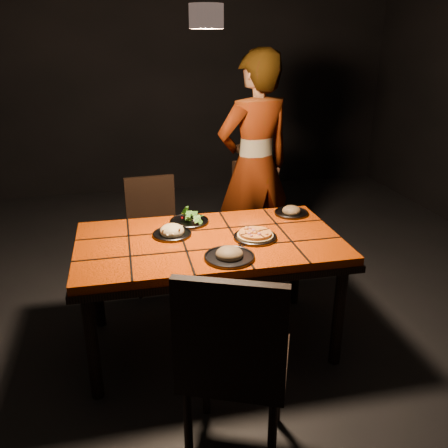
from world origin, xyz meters
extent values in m
cube|color=black|center=(0.00, 0.00, -0.02)|extent=(6.00, 7.00, 0.04)
cube|color=black|center=(0.00, 3.50, 1.50)|extent=(6.00, 0.04, 3.00)
cube|color=#DF4707|center=(0.00, 0.00, 0.72)|extent=(1.60, 0.90, 0.05)
cube|color=black|center=(0.00, 0.00, 0.68)|extent=(1.62, 0.92, 0.04)
cylinder|color=black|center=(-0.72, -0.37, 0.33)|extent=(0.07, 0.07, 0.66)
cylinder|color=black|center=(0.72, -0.37, 0.33)|extent=(0.07, 0.07, 0.66)
cylinder|color=black|center=(-0.72, 0.37, 0.33)|extent=(0.07, 0.07, 0.66)
cylinder|color=black|center=(0.72, 0.37, 0.33)|extent=(0.07, 0.07, 0.66)
cube|color=black|center=(-0.04, -0.87, 0.50)|extent=(0.61, 0.61, 0.04)
cube|color=black|center=(-0.12, -1.07, 0.78)|extent=(0.45, 0.22, 0.51)
cylinder|color=black|center=(0.21, -0.77, 0.24)|extent=(0.04, 0.04, 0.48)
cylinder|color=black|center=(-0.14, -0.62, 0.24)|extent=(0.04, 0.04, 0.48)
cylinder|color=black|center=(0.07, -1.12, 0.24)|extent=(0.04, 0.04, 0.48)
cylinder|color=black|center=(-0.28, -0.97, 0.24)|extent=(0.04, 0.04, 0.48)
cube|color=black|center=(-0.28, 0.86, 0.42)|extent=(0.42, 0.42, 0.04)
cube|color=black|center=(-0.29, 1.03, 0.66)|extent=(0.40, 0.07, 0.43)
cylinder|color=black|center=(-0.42, 0.68, 0.20)|extent=(0.03, 0.03, 0.40)
cylinder|color=black|center=(-0.10, 0.71, 0.20)|extent=(0.03, 0.03, 0.40)
cylinder|color=black|center=(-0.45, 1.00, 0.20)|extent=(0.03, 0.03, 0.40)
cylinder|color=black|center=(-0.13, 1.03, 0.20)|extent=(0.03, 0.03, 0.40)
cube|color=black|center=(0.66, 0.91, 0.46)|extent=(0.54, 0.54, 0.04)
cube|color=black|center=(0.61, 1.10, 0.72)|extent=(0.43, 0.16, 0.47)
cylinder|color=black|center=(0.54, 0.69, 0.22)|extent=(0.04, 0.04, 0.44)
cylinder|color=black|center=(0.88, 0.79, 0.22)|extent=(0.04, 0.04, 0.44)
cylinder|color=black|center=(0.44, 1.03, 0.22)|extent=(0.04, 0.04, 0.44)
cylinder|color=black|center=(0.78, 1.13, 0.22)|extent=(0.04, 0.04, 0.44)
imported|color=brown|center=(0.57, 0.99, 0.92)|extent=(0.77, 0.61, 1.83)
cylinder|color=black|center=(0.00, 0.00, 2.00)|extent=(0.18, 0.18, 0.12)
cylinder|color=#323236|center=(0.28, -0.06, 0.76)|extent=(0.27, 0.27, 0.01)
torus|color=#323236|center=(0.28, -0.06, 0.76)|extent=(0.27, 0.27, 0.01)
cylinder|color=tan|center=(0.28, -0.06, 0.77)|extent=(0.28, 0.28, 0.01)
cylinder|color=#F0A33E|center=(0.28, -0.06, 0.78)|extent=(0.25, 0.25, 0.02)
cylinder|color=#323236|center=(-0.21, 0.10, 0.76)|extent=(0.24, 0.24, 0.01)
torus|color=#323236|center=(-0.21, 0.10, 0.76)|extent=(0.24, 0.24, 0.01)
ellipsoid|color=tan|center=(-0.21, 0.10, 0.78)|extent=(0.14, 0.14, 0.08)
cylinder|color=#323236|center=(-0.08, 0.29, 0.76)|extent=(0.26, 0.26, 0.01)
torus|color=#323236|center=(-0.08, 0.29, 0.76)|extent=(0.26, 0.26, 0.01)
cylinder|color=#323236|center=(0.06, -0.30, 0.76)|extent=(0.28, 0.28, 0.01)
torus|color=#323236|center=(0.06, -0.30, 0.76)|extent=(0.28, 0.28, 0.01)
ellipsoid|color=olive|center=(0.06, -0.30, 0.79)|extent=(0.17, 0.17, 0.09)
cylinder|color=#323236|center=(0.64, 0.30, 0.76)|extent=(0.23, 0.23, 0.01)
torus|color=#323236|center=(0.64, 0.30, 0.76)|extent=(0.24, 0.24, 0.01)
ellipsoid|color=olive|center=(0.64, 0.30, 0.78)|extent=(0.14, 0.14, 0.08)
camera|label=1|loc=(-0.48, -2.62, 1.90)|focal=38.00mm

